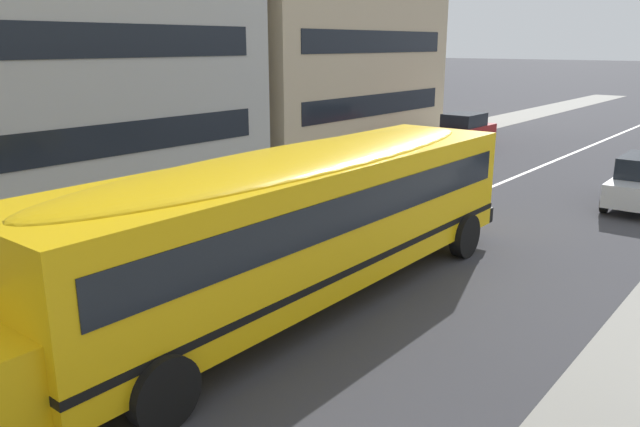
# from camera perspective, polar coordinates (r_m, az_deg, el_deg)

# --- Properties ---
(ground_plane) EXTENTS (400.00, 400.00, 0.00)m
(ground_plane) POSITION_cam_1_polar(r_m,az_deg,el_deg) (12.55, -11.08, -8.53)
(ground_plane) COLOR #38383D
(sidewalk_far) EXTENTS (120.00, 3.00, 0.01)m
(sidewalk_far) POSITION_cam_1_polar(r_m,az_deg,el_deg) (19.03, -26.72, -1.60)
(sidewalk_far) COLOR gray
(sidewalk_far) RESTS_ON ground_plane
(lane_centreline) EXTENTS (110.00, 0.16, 0.01)m
(lane_centreline) POSITION_cam_1_polar(r_m,az_deg,el_deg) (12.55, -11.08, -8.52)
(lane_centreline) COLOR silver
(lane_centreline) RESTS_ON ground_plane
(school_bus) EXTENTS (13.78, 3.26, 3.08)m
(school_bus) POSITION_cam_1_polar(r_m,az_deg,el_deg) (11.88, -2.41, -0.24)
(school_bus) COLOR yellow
(school_bus) RESTS_ON ground_plane
(parked_car_red_mid_block) EXTENTS (3.90, 1.88, 1.64)m
(parked_car_red_mid_block) POSITION_cam_1_polar(r_m,az_deg,el_deg) (32.47, 13.18, 7.59)
(parked_car_red_mid_block) COLOR maroon
(parked_car_red_mid_block) RESTS_ON ground_plane
(apartment_block_far_right) EXTENTS (14.63, 9.25, 13.30)m
(apartment_block_far_right) POSITION_cam_1_polar(r_m,az_deg,el_deg) (35.86, -0.93, 17.99)
(apartment_block_far_right) COLOR #C6B28E
(apartment_block_far_right) RESTS_ON ground_plane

